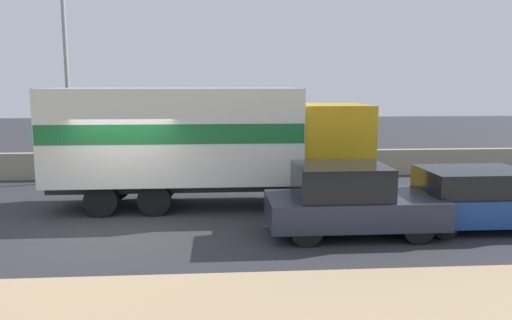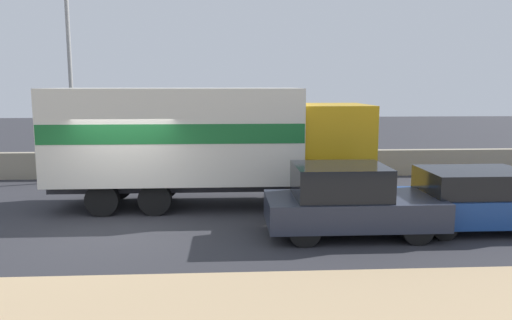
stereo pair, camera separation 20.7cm
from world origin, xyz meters
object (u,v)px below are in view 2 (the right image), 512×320
at_px(box_truck, 204,139).
at_px(street_lamp, 70,67).
at_px(car_hatchback, 348,201).
at_px(car_sedan_second, 484,200).

bearing_deg(box_truck, street_lamp, 141.06).
height_order(street_lamp, car_hatchback, street_lamp).
xyz_separation_m(box_truck, car_hatchback, (3.32, -2.97, -1.09)).
distance_m(box_truck, car_sedan_second, 7.21).
bearing_deg(box_truck, car_sedan_second, -21.76).
relative_size(box_truck, car_hatchback, 2.23).
xyz_separation_m(street_lamp, car_hatchback, (7.95, -6.71, -3.16)).
height_order(box_truck, car_sedan_second, box_truck).
distance_m(car_hatchback, car_sedan_second, 3.30).
bearing_deg(car_hatchback, car_sedan_second, 5.79).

